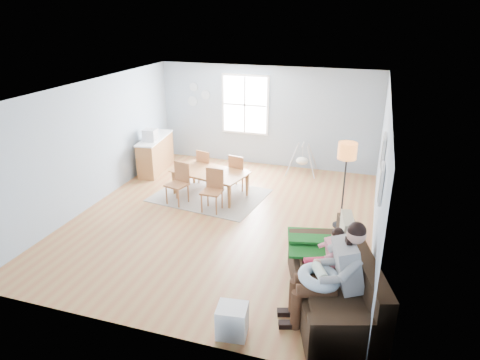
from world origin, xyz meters
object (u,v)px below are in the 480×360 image
(monitor, at_px, (150,135))
(baby_swing, at_px, (302,160))
(counter, at_px, (156,154))
(sofa, at_px, (336,287))
(chair_se, at_px, (213,187))
(dining_table, at_px, (210,184))
(father, at_px, (333,271))
(chair_nw, at_px, (205,165))
(floor_lamp, at_px, (347,158))
(chair_ne, at_px, (238,170))
(storage_cube, at_px, (231,321))
(toddler, at_px, (329,251))
(chair_sw, at_px, (179,180))

(monitor, height_order, baby_swing, monitor)
(counter, distance_m, baby_swing, 3.91)
(sofa, bearing_deg, chair_se, 138.88)
(dining_table, relative_size, baby_swing, 2.04)
(father, relative_size, chair_nw, 1.78)
(floor_lamp, relative_size, monitor, 5.08)
(sofa, bearing_deg, chair_ne, 126.09)
(sofa, height_order, father, father)
(chair_se, relative_size, baby_swing, 1.11)
(floor_lamp, bearing_deg, chair_ne, 155.77)
(sofa, xyz_separation_m, counter, (-5.22, 4.33, 0.13))
(baby_swing, bearing_deg, chair_ne, -128.89)
(storage_cube, bearing_deg, father, 28.32)
(storage_cube, distance_m, chair_ne, 4.94)
(chair_se, distance_m, chair_nw, 1.50)
(floor_lamp, distance_m, dining_table, 3.32)
(storage_cube, height_order, chair_ne, chair_ne)
(chair_se, bearing_deg, father, -45.36)
(chair_ne, height_order, counter, counter)
(chair_ne, height_order, monitor, monitor)
(floor_lamp, distance_m, baby_swing, 3.19)
(floor_lamp, bearing_deg, dining_table, 168.86)
(father, relative_size, toddler, 1.71)
(sofa, relative_size, floor_lamp, 1.45)
(chair_se, xyz_separation_m, baby_swing, (1.44, 2.78, -0.16))
(sofa, relative_size, counter, 1.52)
(storage_cube, xyz_separation_m, chair_sw, (-2.46, 3.64, 0.31))
(chair_sw, relative_size, counter, 0.56)
(sofa, bearing_deg, father, -95.80)
(counter, height_order, baby_swing, counter)
(dining_table, bearing_deg, chair_sw, -120.21)
(father, height_order, chair_se, father)
(toddler, bearing_deg, dining_table, 135.87)
(baby_swing, bearing_deg, monitor, -161.43)
(baby_swing, bearing_deg, sofa, -74.91)
(chair_ne, bearing_deg, dining_table, -133.60)
(chair_sw, bearing_deg, father, -39.01)
(monitor, bearing_deg, chair_ne, -7.44)
(father, relative_size, counter, 0.93)
(chair_sw, xyz_separation_m, monitor, (-1.44, 1.40, 0.53))
(father, height_order, chair_nw, father)
(toddler, relative_size, chair_sw, 0.98)
(chair_nw, height_order, counter, counter)
(chair_sw, distance_m, monitor, 2.08)
(toddler, bearing_deg, counter, 140.74)
(storage_cube, relative_size, dining_table, 0.26)
(chair_se, bearing_deg, chair_sw, 172.17)
(toddler, distance_m, storage_cube, 1.74)
(toddler, distance_m, chair_ne, 4.35)
(toddler, relative_size, chair_nw, 1.04)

